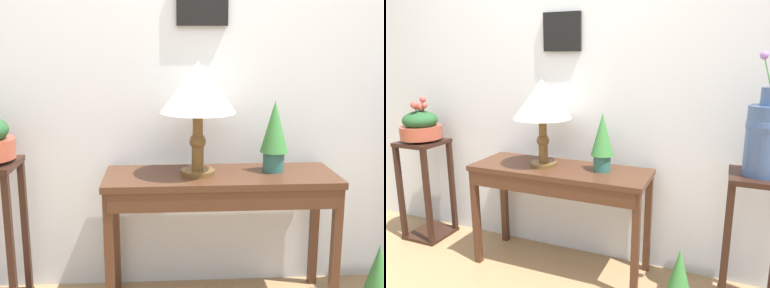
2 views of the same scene
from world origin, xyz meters
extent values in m
cube|color=silver|center=(0.00, 1.54, 1.40)|extent=(9.00, 0.10, 2.80)
cube|color=black|center=(-0.02, 1.48, 1.65)|extent=(0.28, 0.02, 0.26)
cube|color=gray|center=(-0.02, 1.47, 1.65)|extent=(0.22, 0.01, 0.21)
cube|color=#472819|center=(0.06, 1.24, 0.73)|extent=(1.23, 0.42, 0.03)
cube|color=#472819|center=(0.06, 1.05, 0.66)|extent=(1.16, 0.03, 0.10)
cube|color=#472819|center=(-0.52, 1.06, 0.36)|extent=(0.04, 0.04, 0.71)
cube|color=#472819|center=(0.64, 1.06, 0.36)|extent=(0.04, 0.04, 0.71)
cube|color=#472819|center=(-0.52, 1.42, 0.36)|extent=(0.04, 0.04, 0.71)
cube|color=#472819|center=(0.64, 1.42, 0.36)|extent=(0.04, 0.04, 0.71)
cylinder|color=brown|center=(-0.06, 1.24, 0.76)|extent=(0.18, 0.18, 0.02)
cylinder|color=brown|center=(-0.06, 1.24, 0.85)|extent=(0.06, 0.06, 0.15)
sphere|color=brown|center=(-0.06, 1.24, 0.92)|extent=(0.09, 0.09, 0.09)
cylinder|color=brown|center=(-0.06, 1.24, 1.00)|extent=(0.05, 0.05, 0.15)
cone|color=beige|center=(-0.06, 1.24, 1.21)|extent=(0.39, 0.39, 0.26)
cylinder|color=#2D665B|center=(0.35, 1.28, 0.80)|extent=(0.11, 0.11, 0.11)
cone|color=#387A38|center=(0.35, 1.28, 0.99)|extent=(0.15, 0.15, 0.28)
cube|color=black|center=(-1.16, 1.26, 0.81)|extent=(0.33, 0.33, 0.03)
cube|color=black|center=(-1.16, 1.26, 0.01)|extent=(0.33, 0.33, 0.03)
cube|color=black|center=(-1.30, 1.12, 0.41)|extent=(0.04, 0.04, 0.76)
cube|color=black|center=(-1.02, 1.12, 0.41)|extent=(0.04, 0.04, 0.76)
cube|color=black|center=(-1.30, 1.40, 0.41)|extent=(0.04, 0.04, 0.76)
cube|color=black|center=(-1.02, 1.40, 0.41)|extent=(0.04, 0.04, 0.76)
cylinder|color=#9E4733|center=(-1.16, 1.26, 0.83)|extent=(0.14, 0.14, 0.02)
cylinder|color=#9E4733|center=(-1.16, 1.26, 0.89)|extent=(0.32, 0.32, 0.10)
ellipsoid|color=#235128|center=(-1.16, 1.26, 0.99)|extent=(0.26, 0.26, 0.15)
cylinder|color=#235128|center=(-1.13, 1.26, 1.03)|extent=(0.07, 0.01, 0.17)
sphere|color=#B7473D|center=(-1.10, 1.26, 1.11)|extent=(0.04, 0.04, 0.04)
cylinder|color=#235128|center=(-1.16, 1.24, 1.02)|extent=(0.01, 0.04, 0.16)
sphere|color=#B7473D|center=(-1.16, 1.22, 1.10)|extent=(0.04, 0.04, 0.04)
cylinder|color=#235128|center=(-1.15, 1.26, 1.02)|extent=(0.03, 0.01, 0.15)
sphere|color=#B7473D|center=(-1.14, 1.26, 1.09)|extent=(0.06, 0.06, 0.06)
cylinder|color=#235128|center=(-1.15, 1.26, 1.05)|extent=(0.05, 0.02, 0.21)
sphere|color=#B7473D|center=(-1.13, 1.27, 1.15)|extent=(0.05, 0.05, 0.05)
cylinder|color=#235128|center=(-1.15, 1.23, 1.03)|extent=(0.04, 0.08, 0.18)
sphere|color=#B7473D|center=(-1.14, 1.19, 1.12)|extent=(0.06, 0.06, 0.06)
cube|color=black|center=(1.28, 1.23, 0.83)|extent=(0.33, 0.33, 0.03)
cube|color=black|center=(1.14, 1.09, 0.42)|extent=(0.04, 0.04, 0.78)
cube|color=black|center=(1.14, 1.37, 0.42)|extent=(0.04, 0.04, 0.78)
cylinder|color=#3D5684|center=(1.28, 1.23, 1.03)|extent=(0.20, 0.20, 0.38)
sphere|color=#3D5684|center=(1.28, 1.23, 1.12)|extent=(0.21, 0.21, 0.21)
cylinder|color=#3D5684|center=(1.28, 1.23, 1.27)|extent=(0.09, 0.09, 0.10)
cylinder|color=#478442|center=(1.26, 1.24, 1.40)|extent=(0.06, 0.03, 0.17)
sphere|color=#996BC1|center=(1.24, 1.25, 1.48)|extent=(0.04, 0.04, 0.04)
cone|color=#387A38|center=(0.90, 1.11, 0.25)|extent=(0.13, 0.13, 0.26)
camera|label=1|loc=(-0.25, -1.25, 1.45)|focal=45.91mm
camera|label=2|loc=(1.09, -0.94, 1.47)|focal=34.53mm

